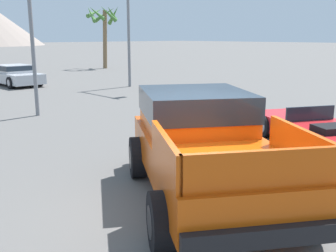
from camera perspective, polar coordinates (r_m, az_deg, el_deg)
name	(u,v)px	position (r m, az deg, el deg)	size (l,w,h in m)	color
ground_plane	(194,209)	(6.79, 3.77, -11.98)	(320.00, 320.00, 0.00)	#5B5956
orange_pickup_truck	(203,139)	(7.08, 5.07, -1.89)	(4.39, 5.27, 1.84)	#CC4C0C
red_convertible_car	(321,133)	(10.89, 21.31, -0.96)	(3.65, 4.80, 1.02)	red
parked_car_silver	(15,75)	(24.97, -21.33, 6.93)	(1.96, 4.27, 1.19)	#B7BABF
traffic_light_main	(143,11)	(21.74, -3.72, 16.29)	(0.38, 3.41, 5.95)	slate
palm_tree_tall	(103,21)	(36.00, -9.36, 14.82)	(2.98, 2.80, 5.47)	brown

